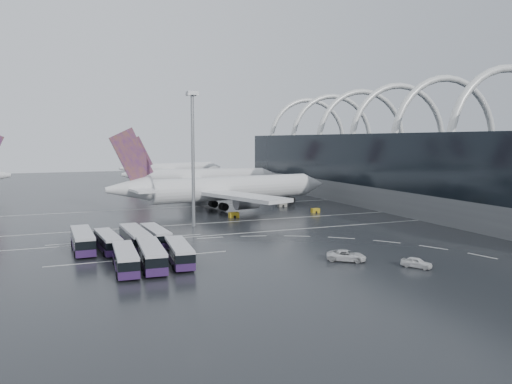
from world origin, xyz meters
name	(u,v)px	position (x,y,z in m)	size (l,w,h in m)	color
ground	(248,231)	(0.00, 0.00, 0.00)	(420.00, 420.00, 0.00)	black
terminal	(427,166)	(61.56, 19.84, 10.87)	(42.00, 160.00, 34.90)	#545659
lane_marking_near	(252,232)	(0.00, -2.00, 0.01)	(120.00, 0.25, 0.01)	silver
lane_marking_mid	(229,222)	(0.00, 12.00, 0.01)	(120.00, 0.25, 0.01)	silver
lane_marking_far	(197,206)	(0.00, 40.00, 0.01)	(120.00, 0.25, 0.01)	silver
bus_bay_line_south	(140,259)	(-24.00, -16.00, 0.01)	(28.00, 0.25, 0.01)	silver
bus_bay_line_north	(127,240)	(-24.00, 0.00, 0.01)	(28.00, 0.25, 0.01)	silver
airliner_main	(222,189)	(4.70, 31.73, 5.34)	(62.92, 54.73, 21.30)	silver
airliner_gate_b	(200,177)	(12.20, 81.61, 4.93)	(56.54, 50.17, 19.68)	silver
airliner_gate_c	(171,169)	(14.15, 139.27, 4.66)	(51.83, 47.08, 18.64)	silver
bus_row_near_a	(83,240)	(-32.02, -7.04, 1.83)	(3.53, 13.62, 3.33)	#2F1440
bus_row_near_b	(108,241)	(-28.12, -8.72, 1.62)	(3.76, 12.20, 2.96)	#2F1440
bus_row_near_c	(135,238)	(-23.61, -8.23, 1.82)	(3.80, 13.63, 3.32)	#2F1440
bus_row_near_d	(155,235)	(-19.86, -6.36, 1.64)	(3.57, 12.31, 2.99)	#2F1440
bus_row_far_a	(125,259)	(-27.03, -22.42, 1.70)	(3.44, 12.71, 3.10)	#2F1440
bus_row_far_b	(151,255)	(-23.31, -21.94, 1.81)	(3.78, 13.50, 3.29)	#2F1440
bus_row_far_c	(179,252)	(-19.03, -21.14, 1.67)	(3.75, 12.55, 3.05)	#2F1440
van_curve_a	(346,256)	(4.96, -29.12, 0.83)	(2.74, 5.95, 1.65)	silver
van_curve_b	(417,263)	(12.23, -36.32, 0.75)	(1.76, 4.38, 1.49)	silver
floodlight_mast	(193,142)	(-8.85, 9.30, 17.84)	(2.17, 2.17, 28.37)	gray
gse_cart_belly_a	(315,211)	(24.70, 17.15, 0.56)	(2.05, 1.21, 1.12)	#A98916
gse_cart_belly_b	(282,204)	(21.78, 30.74, 0.65)	(2.40, 1.42, 1.31)	slate
gse_cart_belly_c	(234,215)	(3.02, 17.43, 0.63)	(2.31, 1.37, 1.26)	#A98916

